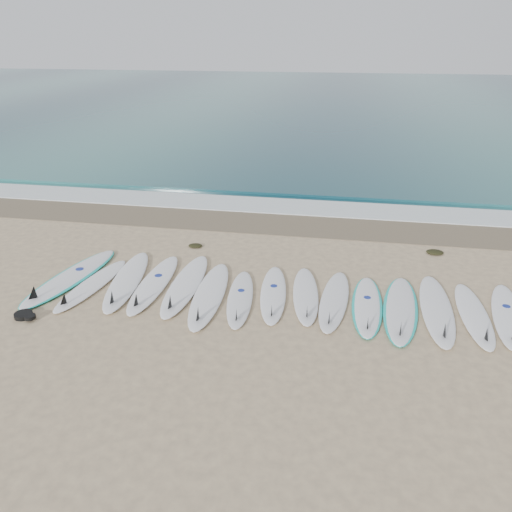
% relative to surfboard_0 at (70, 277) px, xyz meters
% --- Properties ---
extents(ground, '(120.00, 120.00, 0.00)m').
position_rel_surfboard_0_xyz_m(ground, '(4.26, -0.01, -0.06)').
color(ground, tan).
extents(ocean, '(120.00, 55.00, 0.03)m').
position_rel_surfboard_0_xyz_m(ocean, '(4.26, 32.49, -0.04)').
color(ocean, '#20565C').
rests_on(ocean, ground).
extents(wet_sand_band, '(120.00, 1.80, 0.01)m').
position_rel_surfboard_0_xyz_m(wet_sand_band, '(4.26, 4.09, -0.05)').
color(wet_sand_band, brown).
rests_on(wet_sand_band, ground).
extents(foam_band, '(120.00, 1.40, 0.04)m').
position_rel_surfboard_0_xyz_m(foam_band, '(4.26, 5.49, -0.04)').
color(foam_band, silver).
rests_on(foam_band, ground).
extents(wave_crest, '(120.00, 1.00, 0.10)m').
position_rel_surfboard_0_xyz_m(wave_crest, '(4.26, 6.99, -0.01)').
color(wave_crest, '#20565C').
rests_on(wave_crest, ground).
extents(surfboard_0, '(1.17, 3.00, 0.37)m').
position_rel_surfboard_0_xyz_m(surfboard_0, '(0.00, 0.00, 0.00)').
color(surfboard_0, white).
rests_on(surfboard_0, ground).
extents(surfboard_1, '(0.78, 2.46, 0.31)m').
position_rel_surfboard_0_xyz_m(surfboard_1, '(0.59, -0.26, -0.00)').
color(surfboard_1, white).
rests_on(surfboard_1, ground).
extents(surfboard_2, '(0.98, 2.84, 0.36)m').
position_rel_surfboard_0_xyz_m(surfboard_2, '(1.23, 0.04, 0.01)').
color(surfboard_2, white).
rests_on(surfboard_2, ground).
extents(surfboard_3, '(0.62, 2.68, 0.34)m').
position_rel_surfboard_0_xyz_m(surfboard_3, '(1.82, 0.00, 0.00)').
color(surfboard_3, white).
rests_on(surfboard_3, ground).
extents(surfboard_4, '(0.66, 2.81, 0.36)m').
position_rel_surfboard_0_xyz_m(surfboard_4, '(2.46, 0.06, 0.01)').
color(surfboard_4, white).
rests_on(surfboard_4, ground).
extents(surfboard_5, '(0.75, 2.80, 0.35)m').
position_rel_surfboard_0_xyz_m(surfboard_5, '(3.05, -0.26, 0.01)').
color(surfboard_5, white).
rests_on(surfboard_5, ground).
extents(surfboard_6, '(0.76, 2.34, 0.29)m').
position_rel_surfboard_0_xyz_m(surfboard_6, '(3.67, -0.27, -0.00)').
color(surfboard_6, white).
rests_on(surfboard_6, ground).
extents(surfboard_7, '(0.75, 2.44, 0.31)m').
position_rel_surfboard_0_xyz_m(surfboard_7, '(4.27, 0.01, -0.00)').
color(surfboard_7, white).
rests_on(surfboard_7, ground).
extents(surfboard_8, '(0.75, 2.40, 0.30)m').
position_rel_surfboard_0_xyz_m(surfboard_8, '(4.89, 0.08, -0.00)').
color(surfboard_8, white).
rests_on(surfboard_8, ground).
extents(surfboard_9, '(0.69, 2.49, 0.31)m').
position_rel_surfboard_0_xyz_m(surfboard_9, '(5.44, -0.05, -0.00)').
color(surfboard_9, white).
rests_on(surfboard_9, ground).
extents(surfboard_10, '(0.62, 2.36, 0.30)m').
position_rel_surfboard_0_xyz_m(surfboard_10, '(6.05, -0.10, -0.01)').
color(surfboard_10, white).
rests_on(surfboard_10, ground).
extents(surfboard_11, '(0.87, 2.65, 0.33)m').
position_rel_surfboard_0_xyz_m(surfboard_11, '(6.66, -0.13, -0.01)').
color(surfboard_11, white).
rests_on(surfboard_11, ground).
extents(surfboard_12, '(0.65, 2.74, 0.35)m').
position_rel_surfboard_0_xyz_m(surfboard_12, '(7.31, -0.06, 0.01)').
color(surfboard_12, white).
rests_on(surfboard_12, ground).
extents(surfboard_13, '(0.50, 2.41, 0.31)m').
position_rel_surfboard_0_xyz_m(surfboard_13, '(7.94, -0.14, -0.00)').
color(surfboard_13, white).
rests_on(surfboard_13, ground).
extents(surfboard_14, '(0.93, 2.52, 0.32)m').
position_rel_surfboard_0_xyz_m(surfboard_14, '(8.53, -0.05, -0.00)').
color(surfboard_14, white).
rests_on(surfboard_14, ground).
extents(seaweed_near, '(0.34, 0.26, 0.07)m').
position_rel_surfboard_0_xyz_m(seaweed_near, '(2.07, 2.14, -0.02)').
color(seaweed_near, black).
rests_on(seaweed_near, ground).
extents(seaweed_far, '(0.40, 0.31, 0.08)m').
position_rel_surfboard_0_xyz_m(seaweed_far, '(7.67, 2.72, -0.02)').
color(seaweed_far, black).
rests_on(seaweed_far, ground).
extents(leash_coil, '(0.46, 0.36, 0.11)m').
position_rel_surfboard_0_xyz_m(leash_coil, '(-0.02, -1.54, -0.01)').
color(leash_coil, black).
rests_on(leash_coil, ground).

